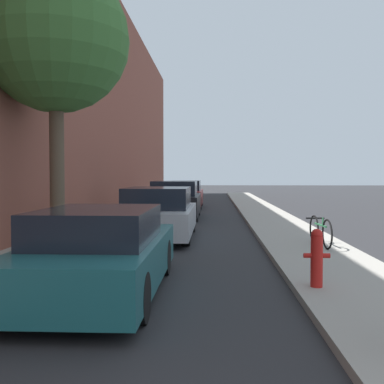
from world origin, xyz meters
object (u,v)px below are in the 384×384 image
at_px(street_tree_near, 56,40).
at_px(bicycle, 320,231).
at_px(parked_car_teal, 100,253).
at_px(parked_car_silver, 159,214).
at_px(parked_car_red, 186,195).
at_px(parked_car_black, 175,201).
at_px(fire_hydrant, 317,257).

xyz_separation_m(street_tree_near, bicycle, (6.01, 0.39, -4.32)).
distance_m(parked_car_teal, street_tree_near, 5.87).
relative_size(parked_car_silver, bicycle, 2.74).
bearing_deg(bicycle, parked_car_red, 101.38).
bearing_deg(bicycle, parked_car_teal, -139.95).
bearing_deg(street_tree_near, parked_car_black, 76.26).
relative_size(parked_car_silver, parked_car_red, 0.97).
distance_m(parked_car_black, bicycle, 8.78).
bearing_deg(parked_car_teal, bicycle, 44.62).
xyz_separation_m(parked_car_black, fire_hydrant, (3.06, -11.75, -0.15)).
bearing_deg(street_tree_near, bicycle, 3.75).
bearing_deg(parked_car_silver, parked_car_red, 89.88).
height_order(parked_car_black, parked_car_red, parked_car_black).
relative_size(parked_car_silver, parked_car_black, 1.01).
bearing_deg(parked_car_black, street_tree_near, -103.74).
bearing_deg(fire_hydrant, parked_car_silver, 117.15).
height_order(parked_car_red, street_tree_near, street_tree_near).
bearing_deg(parked_car_silver, street_tree_near, -130.37).
xyz_separation_m(parked_car_black, street_tree_near, (-2.01, -8.20, 4.07)).
xyz_separation_m(fire_hydrant, bicycle, (0.94, 3.94, -0.09)).
bearing_deg(parked_car_red, parked_car_black, -90.45).
height_order(parked_car_red, bicycle, parked_car_red).
bearing_deg(parked_car_teal, parked_car_silver, 88.72).
height_order(parked_car_silver, parked_car_black, parked_car_black).
xyz_separation_m(parked_car_teal, parked_car_black, (0.11, 11.87, 0.10)).
xyz_separation_m(parked_car_black, parked_car_red, (0.05, 6.04, -0.02)).
xyz_separation_m(parked_car_red, bicycle, (3.96, -13.85, -0.23)).
distance_m(parked_car_silver, parked_car_black, 5.82).
bearing_deg(parked_car_silver, bicycle, -26.55).
bearing_deg(parked_car_silver, parked_car_teal, -91.28).
relative_size(parked_car_silver, fire_hydrant, 5.26).
height_order(parked_car_silver, parked_car_red, parked_car_red).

